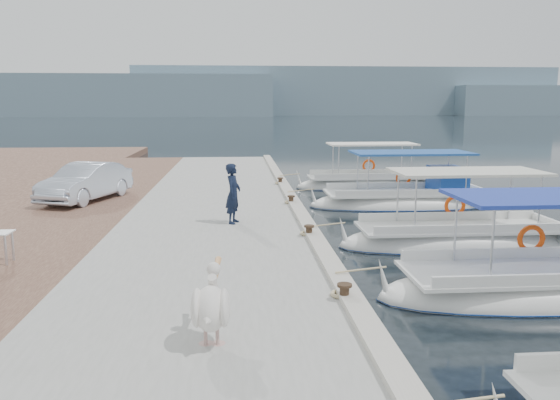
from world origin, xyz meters
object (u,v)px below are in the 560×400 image
object	(u,v)px
fishing_caique_b	(543,291)
pelican	(211,306)
fisherman	(233,194)
fishing_caique_d	(407,201)
fishing_caique_e	(367,185)
fishing_caique_c	(458,241)
parked_car	(86,182)

from	to	relation	value
fishing_caique_b	pelican	world-z (taller)	fishing_caique_b
pelican	fisherman	bearing A→B (deg)	88.03
pelican	fisherman	world-z (taller)	fisherman
pelican	fishing_caique_d	bearing A→B (deg)	61.63
fishing_caique_e	pelican	distance (m)	19.88
fishing_caique_b	fishing_caique_d	bearing A→B (deg)	88.05
fishing_caique_c	fishing_caique_d	world-z (taller)	same
fishing_caique_c	pelican	distance (m)	10.07
parked_car	fishing_caique_e	bearing A→B (deg)	43.82
fishing_caique_c	pelican	xyz separation A→B (m)	(-6.89, -7.27, 0.99)
fisherman	fishing_caique_d	bearing A→B (deg)	-38.11
fishing_caique_d	fishing_caique_e	world-z (taller)	same
fishing_caique_b	pelican	distance (m)	7.65
fishing_caique_d	pelican	size ratio (longest dim) A/B	5.17
fishing_caique_b	parked_car	size ratio (longest dim) A/B	1.70
fishing_caique_d	parked_car	world-z (taller)	fishing_caique_d
fishing_caique_b	fisherman	xyz separation A→B (m)	(-6.71, 5.71, 1.30)
pelican	parked_car	bearing A→B (deg)	112.04
fishing_caique_b	fishing_caique_e	bearing A→B (deg)	90.36
fishing_caique_b	fishing_caique_d	distance (m)	10.74
fishing_caique_c	fishing_caique_d	bearing A→B (deg)	85.71
fishing_caique_b	fisherman	size ratio (longest dim) A/B	3.99
fishing_caique_b	fishing_caique_e	size ratio (longest dim) A/B	1.03
fisherman	parked_car	bearing A→B (deg)	67.95
fishing_caique_c	parked_car	xyz separation A→B (m)	(-12.19, 5.82, 1.09)
pelican	fisherman	xyz separation A→B (m)	(0.30, 8.63, 0.31)
fishing_caique_c	fishing_caique_d	xyz separation A→B (m)	(0.48, 6.38, 0.06)
pelican	fishing_caique_e	bearing A→B (deg)	69.64
fishing_caique_d	pelican	distance (m)	15.54
pelican	fishing_caique_b	bearing A→B (deg)	22.63
fishing_caique_d	pelican	bearing A→B (deg)	-118.37
fishing_caique_b	fishing_caique_c	world-z (taller)	same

